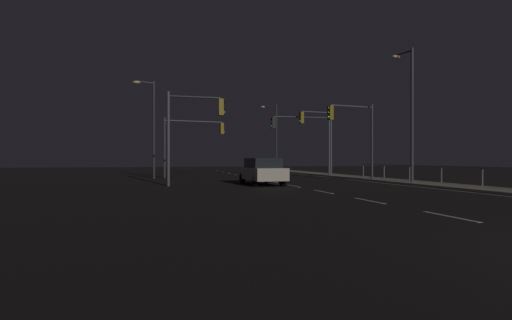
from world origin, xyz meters
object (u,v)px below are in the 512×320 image
at_px(traffic_light_near_right, 193,121).
at_px(street_lamp_mid_block, 274,131).
at_px(traffic_light_mid_right, 318,129).
at_px(street_lamp_across_street, 409,103).
at_px(traffic_light_overhead_east, 193,135).
at_px(car, 262,171).
at_px(traffic_light_far_center, 353,125).
at_px(traffic_light_mid_left, 303,131).
at_px(street_lamp_median, 151,121).

height_order(traffic_light_near_right, street_lamp_mid_block, street_lamp_mid_block).
distance_m(traffic_light_mid_right, street_lamp_across_street, 9.76).
bearing_deg(street_lamp_across_street, traffic_light_overhead_east, 136.96).
xyz_separation_m(traffic_light_mid_right, street_lamp_mid_block, (0.92, 15.51, 0.98)).
xyz_separation_m(car, traffic_light_overhead_east, (-3.06, 10.28, 2.69)).
relative_size(car, street_lamp_mid_block, 0.55).
height_order(car, street_lamp_across_street, street_lamp_across_street).
distance_m(traffic_light_near_right, traffic_light_far_center, 11.25).
xyz_separation_m(traffic_light_far_center, street_lamp_mid_block, (1.01, 21.72, 1.16)).
bearing_deg(traffic_light_mid_left, traffic_light_overhead_east, 169.97).
xyz_separation_m(traffic_light_mid_right, street_lamp_across_street, (1.96, -9.52, 0.94)).
relative_size(traffic_light_mid_right, traffic_light_overhead_east, 1.10).
bearing_deg(street_lamp_mid_block, traffic_light_mid_left, -97.92).
bearing_deg(traffic_light_overhead_east, street_lamp_median, -158.64).
height_order(car, traffic_light_far_center, traffic_light_far_center).
bearing_deg(car, street_lamp_across_street, -7.01).
relative_size(traffic_light_mid_left, traffic_light_overhead_east, 1.04).
bearing_deg(traffic_light_near_right, street_lamp_mid_block, 62.98).
bearing_deg(street_lamp_across_street, street_lamp_median, 147.00).
xyz_separation_m(car, traffic_light_mid_left, (6.00, 8.68, 3.03)).
relative_size(street_lamp_across_street, street_lamp_mid_block, 1.00).
xyz_separation_m(traffic_light_mid_left, traffic_light_far_center, (1.11, -6.50, -0.01)).
height_order(traffic_light_overhead_east, street_lamp_mid_block, street_lamp_mid_block).
relative_size(traffic_light_far_center, street_lamp_across_street, 0.64).
height_order(traffic_light_far_center, street_lamp_mid_block, street_lamp_mid_block).
relative_size(car, street_lamp_across_street, 0.54).
bearing_deg(traffic_light_overhead_east, traffic_light_near_right, -95.11).
bearing_deg(street_lamp_mid_block, traffic_light_near_right, -117.02).
relative_size(car, traffic_light_far_center, 0.85).
bearing_deg(traffic_light_overhead_east, street_lamp_across_street, -43.04).
distance_m(car, traffic_light_near_right, 4.90).
height_order(traffic_light_overhead_east, street_lamp_median, street_lamp_median).
bearing_deg(traffic_light_far_center, street_lamp_median, 153.30).
xyz_separation_m(traffic_light_overhead_east, street_lamp_across_street, (12.22, -11.41, 1.45)).
height_order(traffic_light_overhead_east, street_lamp_across_street, street_lamp_across_street).
distance_m(traffic_light_far_center, street_lamp_mid_block, 21.78).
relative_size(traffic_light_overhead_east, traffic_light_far_center, 0.96).
distance_m(traffic_light_near_right, street_lamp_mid_block, 26.63).
height_order(traffic_light_mid_left, traffic_light_far_center, traffic_light_far_center).
bearing_deg(traffic_light_far_center, street_lamp_mid_block, 87.33).
bearing_deg(car, traffic_light_near_right, 177.04).
distance_m(street_lamp_median, street_lamp_mid_block, 20.83).
xyz_separation_m(street_lamp_across_street, street_lamp_mid_block, (-1.03, 25.03, 0.03)).
bearing_deg(traffic_light_far_center, street_lamp_across_street, -58.25).
distance_m(traffic_light_near_right, traffic_light_mid_left, 13.08).
relative_size(traffic_light_mid_right, street_lamp_across_street, 0.68).
relative_size(traffic_light_mid_left, street_lamp_mid_block, 0.64).
bearing_deg(traffic_light_mid_right, street_lamp_median, 177.52).
xyz_separation_m(traffic_light_mid_right, traffic_light_overhead_east, (-10.26, 1.89, -0.51)).
height_order(traffic_light_mid_right, street_lamp_mid_block, street_lamp_mid_block).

